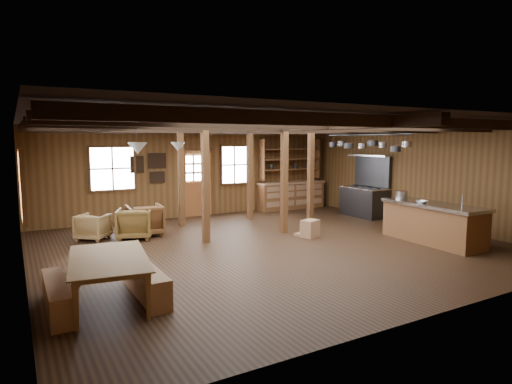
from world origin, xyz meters
TOP-DOWN VIEW (x-y plane):
  - room at (0.00, 0.00)m, footprint 10.04×9.04m
  - ceiling_joists at (0.00, 0.18)m, footprint 9.80×8.82m
  - timber_posts at (0.52, 2.08)m, footprint 3.95×2.35m
  - back_door at (0.00, 4.45)m, footprint 1.02×0.08m
  - window_back_left at (-2.60, 4.46)m, footprint 1.32×0.06m
  - window_back_right at (1.30, 4.46)m, footprint 1.02×0.06m
  - window_left at (-4.96, 0.50)m, footprint 0.14×1.24m
  - notice_boards at (-1.50, 4.46)m, footprint 1.08×0.03m
  - back_counter at (3.40, 4.20)m, footprint 2.55×0.60m
  - pendant_lamps at (-2.25, 1.00)m, footprint 1.86×2.36m
  - pot_rack at (3.14, 0.31)m, footprint 0.42×3.00m
  - kitchen_island at (3.42, -1.66)m, footprint 1.01×2.54m
  - step_stool at (1.28, 0.24)m, footprint 0.57×0.49m
  - commercial_range at (4.65, 1.81)m, footprint 0.81×1.58m
  - dining_table at (-3.90, -1.79)m, footprint 1.34×2.08m
  - bench_wall at (-4.65, -1.79)m, footprint 0.29×1.57m
  - bench_aisle at (-3.40, -1.79)m, footprint 0.31×1.67m
  - armchair_a at (-2.25, 2.48)m, footprint 0.90×0.92m
  - armchair_b at (-2.56, 2.24)m, footprint 1.04×1.06m
  - armchair_c at (-3.46, 2.64)m, footprint 0.96×0.96m
  - counter_pot at (3.48, -0.66)m, footprint 0.31×0.31m
  - bowl at (3.19, -1.52)m, footprint 0.32×0.32m

SIDE VIEW (x-z plane):
  - step_stool at x=1.28m, z-range 0.00..0.43m
  - bench_wall at x=-4.65m, z-range 0.00..0.43m
  - bench_aisle at x=-3.40m, z-range 0.00..0.46m
  - armchair_c at x=-3.46m, z-range 0.00..0.63m
  - dining_table at x=-3.90m, z-range 0.00..0.68m
  - armchair_b at x=-2.56m, z-range 0.00..0.75m
  - armchair_a at x=-2.25m, z-range 0.00..0.79m
  - kitchen_island at x=3.42m, z-range -0.12..1.08m
  - back_counter at x=3.40m, z-range -0.62..1.83m
  - commercial_range at x=4.65m, z-range -0.34..1.61m
  - back_door at x=0.00m, z-range -0.19..1.96m
  - bowl at x=3.19m, z-range 0.94..1.00m
  - counter_pot at x=3.48m, z-range 0.94..1.13m
  - room at x=0.00m, z-range -0.02..2.82m
  - timber_posts at x=0.52m, z-range 0.00..2.80m
  - window_back_left at x=-2.60m, z-range 0.94..2.26m
  - window_back_right at x=1.30m, z-range 0.94..2.26m
  - window_left at x=-4.96m, z-range 0.94..2.26m
  - notice_boards at x=-1.50m, z-range 1.19..2.09m
  - pendant_lamps at x=-2.25m, z-range 1.92..2.58m
  - pot_rack at x=3.14m, z-range 2.07..2.52m
  - ceiling_joists at x=0.00m, z-range 2.59..2.77m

